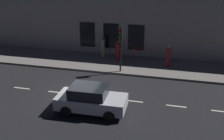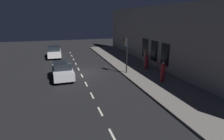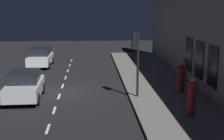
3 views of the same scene
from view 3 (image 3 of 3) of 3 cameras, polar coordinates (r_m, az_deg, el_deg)
ground_plane at (r=20.74m, az=-8.67°, el=-3.71°), size 60.00×60.00×0.00m
sidewalk at (r=21.10m, az=8.51°, el=-3.24°), size 4.50×32.00×0.15m
building_facade at (r=21.23m, az=15.54°, el=5.73°), size 0.65×32.00×6.85m
lane_centre_line at (r=19.78m, az=-8.92°, el=-4.42°), size 0.12×27.20×0.01m
traffic_light at (r=18.55m, az=4.02°, el=3.23°), size 0.47×0.32×3.63m
parked_car_0 at (r=19.43m, az=-14.51°, el=-2.53°), size 1.96×4.01×1.58m
parked_car_1 at (r=29.59m, az=-11.95°, el=2.11°), size 1.89×4.17×1.58m
pedestrian_0 at (r=20.22m, az=11.52°, el=-1.50°), size 0.59×0.59×1.70m
pedestrian_1 at (r=16.00m, az=13.30°, el=-4.69°), size 0.48×0.48×1.77m
pedestrian_2 at (r=21.80m, az=12.00°, el=-0.47°), size 0.51×0.51×1.79m
red_railing at (r=18.52m, az=15.13°, el=-3.02°), size 0.05×1.77×0.97m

